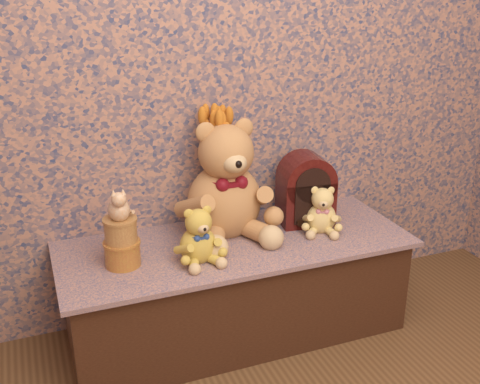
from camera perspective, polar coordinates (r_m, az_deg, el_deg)
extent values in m
cube|color=navy|center=(2.43, -2.93, 16.62)|extent=(3.00, 0.10, 2.60)
cube|color=#394374|center=(2.50, -0.42, -9.42)|extent=(1.46, 0.58, 0.43)
cylinder|color=tan|center=(2.50, -2.16, -1.29)|extent=(0.15, 0.15, 0.20)
cylinder|color=gold|center=(2.24, -11.56, -6.00)|extent=(0.16, 0.16, 0.10)
cylinder|color=#D9B65F|center=(2.20, -11.74, -3.77)|extent=(0.16, 0.16, 0.09)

